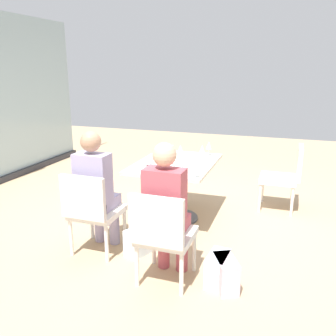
{
  "coord_description": "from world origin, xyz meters",
  "views": [
    {
      "loc": [
        -3.99,
        -1.28,
        1.84
      ],
      "look_at": [
        0.0,
        0.1,
        0.65
      ],
      "focal_mm": 38.28,
      "sensor_mm": 36.0,
      "label": 1
    }
  ],
  "objects": [
    {
      "name": "wine_glass_0",
      "position": [
        0.22,
        -0.27,
        0.86
      ],
      "size": [
        0.07,
        0.07,
        0.18
      ],
      "color": "silver",
      "rests_on": "dining_table_main"
    },
    {
      "name": "cell_phone_on_table",
      "position": [
        -0.26,
        0.2,
        0.73
      ],
      "size": [
        0.12,
        0.16,
        0.01
      ],
      "primitive_type": "cube",
      "rotation": [
        0.0,
        0.0,
        -0.43
      ],
      "color": "black",
      "rests_on": "dining_table_main"
    },
    {
      "name": "ground_plane",
      "position": [
        0.0,
        0.0,
        0.0
      ],
      "size": [
        12.0,
        12.0,
        0.0
      ],
      "primitive_type": "plane",
      "color": "tan"
    },
    {
      "name": "handbag_2",
      "position": [
        -1.28,
        -0.87,
        0.14
      ],
      "size": [
        0.34,
        0.28,
        0.28
      ],
      "primitive_type": "cube",
      "rotation": [
        0.0,
        0.0,
        0.48
      ],
      "color": "beige",
      "rests_on": "ground_plane"
    },
    {
      "name": "handbag_1",
      "position": [
        -0.97,
        0.07,
        0.14
      ],
      "size": [
        0.34,
        0.26,
        0.28
      ],
      "primitive_type": "cube",
      "rotation": [
        0.0,
        0.0,
        -0.36
      ],
      "color": "silver",
      "rests_on": "ground_plane"
    },
    {
      "name": "person_far_left",
      "position": [
        -1.01,
        0.5,
        0.7
      ],
      "size": [
        0.39,
        0.34,
        1.26
      ],
      "color": "#9E93B7",
      "rests_on": "ground_plane"
    },
    {
      "name": "chair_side_end",
      "position": [
        -1.4,
        -0.34,
        0.5
      ],
      "size": [
        0.5,
        0.46,
        0.87
      ],
      "color": "silver",
      "rests_on": "ground_plane"
    },
    {
      "name": "wine_glass_4",
      "position": [
        0.15,
        0.09,
        0.86
      ],
      "size": [
        0.07,
        0.07,
        0.18
      ],
      "color": "silver",
      "rests_on": "dining_table_main"
    },
    {
      "name": "wine_glass_2",
      "position": [
        0.14,
        -0.01,
        0.86
      ],
      "size": [
        0.07,
        0.07,
        0.18
      ],
      "color": "silver",
      "rests_on": "dining_table_main"
    },
    {
      "name": "wine_glass_1",
      "position": [
        0.47,
        -0.3,
        0.86
      ],
      "size": [
        0.07,
        0.07,
        0.18
      ],
      "color": "silver",
      "rests_on": "dining_table_main"
    },
    {
      "name": "chair_front_right",
      "position": [
        0.75,
        -1.28,
        0.5
      ],
      "size": [
        0.46,
        0.5,
        0.87
      ],
      "color": "silver",
      "rests_on": "ground_plane"
    },
    {
      "name": "chair_far_left",
      "position": [
        -1.12,
        0.5,
        0.5
      ],
      "size": [
        0.5,
        0.46,
        0.87
      ],
      "color": "silver",
      "rests_on": "ground_plane"
    },
    {
      "name": "coffee_cup",
      "position": [
        -0.12,
        -0.12,
        0.78
      ],
      "size": [
        0.08,
        0.08,
        0.09
      ],
      "primitive_type": "cylinder",
      "color": "white",
      "rests_on": "dining_table_main"
    },
    {
      "name": "wine_glass_3",
      "position": [
        -0.53,
        -0.39,
        0.86
      ],
      "size": [
        0.07,
        0.07,
        0.18
      ],
      "color": "silver",
      "rests_on": "dining_table_main"
    },
    {
      "name": "dining_table_main",
      "position": [
        0.0,
        0.0,
        0.54
      ],
      "size": [
        1.22,
        0.91,
        0.73
      ],
      "color": "silver",
      "rests_on": "ground_plane"
    },
    {
      "name": "person_side_end",
      "position": [
        -1.29,
        -0.34,
        0.7
      ],
      "size": [
        0.39,
        0.34,
        1.26
      ],
      "color": "#B24C56",
      "rests_on": "ground_plane"
    },
    {
      "name": "handbag_0",
      "position": [
        -1.23,
        -0.79,
        0.14
      ],
      "size": [
        0.31,
        0.19,
        0.28
      ],
      "primitive_type": "cube",
      "rotation": [
        0.0,
        0.0,
        -0.09
      ],
      "color": "silver",
      "rests_on": "ground_plane"
    }
  ]
}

